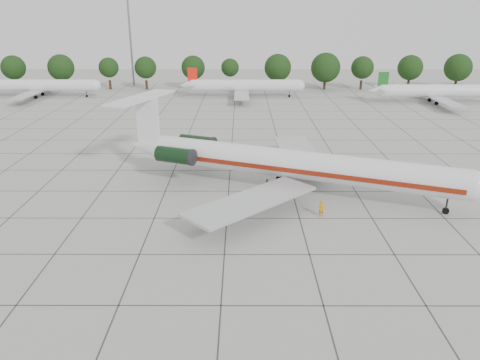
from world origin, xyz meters
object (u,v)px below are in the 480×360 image
Objects in this scene: bg_airliner_b at (41,86)px; bg_airliner_c at (245,86)px; bg_airliner_d at (438,91)px; ground_crew at (321,208)px; floodlight_mast at (130,35)px; main_airliner at (280,162)px.

bg_airliner_c is (51.91, -0.02, 0.00)m from bg_airliner_b.
ground_crew is at bearing -120.52° from bg_airliner_d.
floodlight_mast is (-78.45, 26.91, 11.37)m from bg_airliner_d.
bg_airliner_b is (-55.77, 64.53, -0.85)m from main_airliner.
bg_airliner_c is 1.11× the size of floodlight_mast.
bg_airliner_d is 83.71m from floodlight_mast.
bg_airliner_c is 46.62m from bg_airliner_d.
ground_crew is at bearing -66.15° from floodlight_mast.
bg_airliner_c is at bearing 114.99° from main_airliner.
main_airliner reaches higher than ground_crew.
main_airliner is 9.26m from ground_crew.
ground_crew is 72.81m from bg_airliner_c.
bg_airliner_d is at bearing -9.68° from bg_airliner_c.
main_airliner is at bearing -66.50° from floodlight_mast.
bg_airliner_c is (-3.85, 64.51, -0.85)m from main_airliner.
bg_airliner_b is at bearing -135.54° from floodlight_mast.
bg_airliner_d is at bearing 74.97° from main_airliner.
main_airliner is 91.75m from floodlight_mast.
bg_airliner_b is 98.18m from bg_airliner_d.
bg_airliner_c is at bearing -30.41° from floodlight_mast.
bg_airliner_c is 1.00× the size of bg_airliner_d.
main_airliner is at bearing -94.59° from ground_crew.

